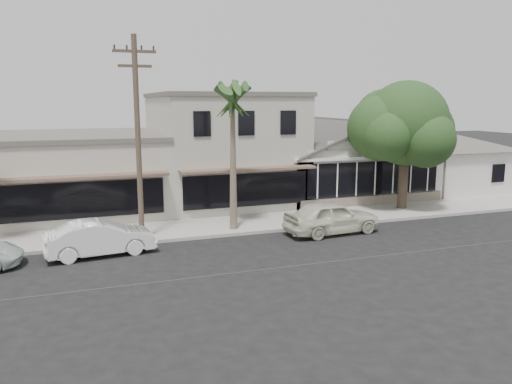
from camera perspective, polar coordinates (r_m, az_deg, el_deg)
name	(u,v)px	position (r m, az deg, el deg)	size (l,w,h in m)	color
ground	(381,256)	(21.21, 14.09, -7.10)	(140.00, 140.00, 0.00)	black
sidewalk_north	(160,231)	(24.58, -10.96, -4.39)	(90.00, 3.50, 0.15)	#9E9991
corner_shop	(342,157)	(33.73, 9.77, 4.01)	(10.40, 8.60, 5.10)	silver
side_cottage	(451,170)	(37.76, 21.40, 2.40)	(6.00, 6.00, 3.00)	silver
row_building_near	(221,149)	(31.58, -3.97, 4.87)	(8.00, 10.00, 6.50)	#B9B4A7
row_building_midnear	(71,174)	(30.60, -20.42, 1.90)	(10.00, 10.00, 4.20)	beige
utility_pole	(138,135)	(22.18, -13.35, 6.30)	(1.80, 0.24, 9.00)	brown
car_0	(332,217)	(24.08, 8.65, -2.86)	(1.87, 4.66, 1.59)	beige
car_1	(100,238)	(21.48, -17.39, -5.04)	(1.53, 4.38, 1.44)	white
shade_tree	(403,126)	(29.70, 16.42, 7.28)	(6.67, 6.03, 7.41)	#4C3F2E
palm_east	(232,98)	(23.52, -2.70, 10.68)	(2.72, 2.72, 7.51)	#726651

